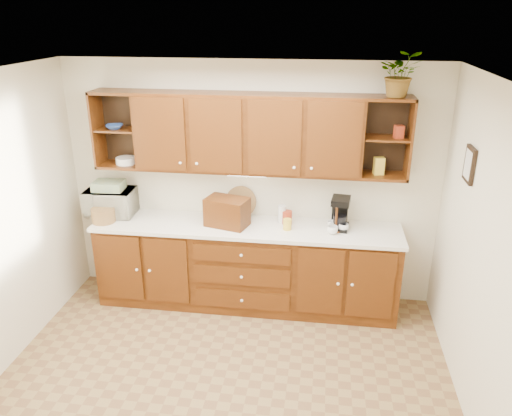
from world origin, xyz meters
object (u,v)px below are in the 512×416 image
(potted_plant, at_px, (400,74))
(bread_box, at_px, (227,212))
(coffee_maker, at_px, (340,213))
(microwave, at_px, (111,202))

(potted_plant, bearing_deg, bread_box, -175.55)
(coffee_maker, bearing_deg, potted_plant, 10.51)
(microwave, distance_m, potted_plant, 3.27)
(bread_box, distance_m, coffee_maker, 1.17)
(microwave, bearing_deg, bread_box, -7.09)
(microwave, height_order, potted_plant, potted_plant)
(microwave, xyz_separation_m, coffee_maker, (2.49, -0.02, 0.02))
(microwave, height_order, coffee_maker, coffee_maker)
(bread_box, relative_size, coffee_maker, 1.27)
(microwave, xyz_separation_m, potted_plant, (2.95, 0.01, 1.42))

